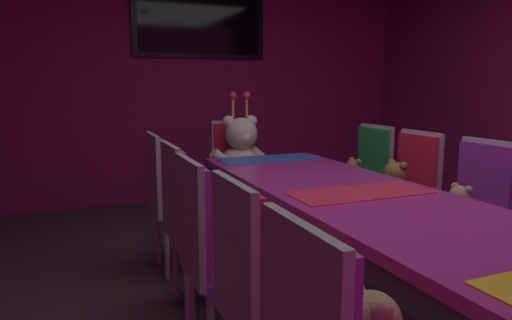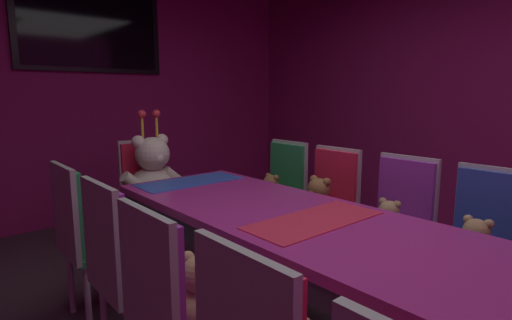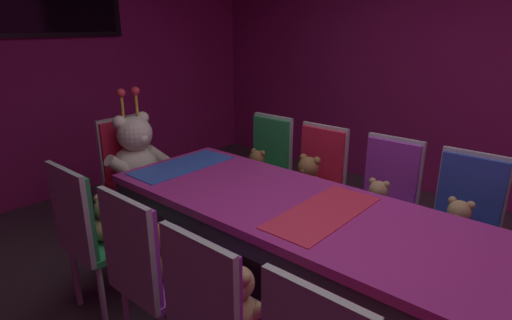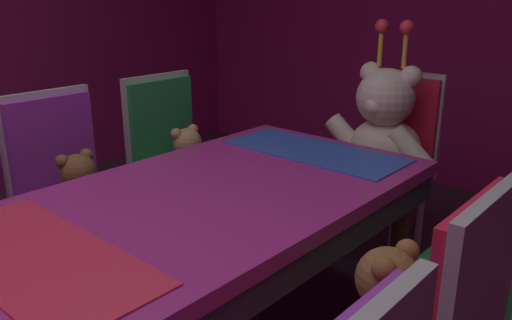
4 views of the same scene
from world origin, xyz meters
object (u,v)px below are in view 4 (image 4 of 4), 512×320
Objects in this scene: teddy_right_4 at (467,249)px; chair_left_4 at (170,151)px; chair_left_3 at (63,181)px; teddy_left_4 at (189,160)px; teddy_right_3 at (383,311)px; king_teddy_bear at (382,131)px; banquet_table at (41,286)px; throne_chair at (396,146)px; teddy_left_3 at (81,192)px.

chair_left_4 is at bearing -0.23° from teddy_right_4.
chair_left_3 is 0.61m from teddy_left_4.
chair_left_4 is at bearing -19.81° from teddy_right_3.
chair_left_3 is 1.54m from king_teddy_bear.
chair_left_4 is (-0.82, 1.11, -0.06)m from banquet_table.
teddy_right_4 is 1.12m from throne_chair.
teddy_left_4 is at bearing 121.55° from banquet_table.
teddy_right_4 is at bearing 38.99° from throne_chair.
chair_left_3 reaches higher than teddy_left_4.
teddy_right_3 is at bearing -19.81° from chair_left_4.
teddy_left_4 is at bearing -38.17° from throne_chair.
teddy_left_3 is at bearing 2.09° from teddy_right_3.
chair_left_3 is 0.15m from teddy_left_3.
chair_left_4 is at bearing 103.35° from teddy_left_3.
teddy_left_4 is 0.39× the size of king_teddy_bear.
teddy_left_4 is at bearing 75.97° from chair_left_3.
banquet_table is at bearing 39.58° from teddy_right_3.
teddy_right_3 is 0.44× the size of king_teddy_bear.
banquet_table is at bearing -58.45° from teddy_left_4.
banquet_table is 1.97m from throne_chair.
throne_chair reaches higher than teddy_left_4.
teddy_left_3 is 0.59m from teddy_left_4.
king_teddy_bear is at bearing -61.23° from teddy_right_3.
throne_chair reaches higher than banquet_table.
chair_left_4 is 1.53m from teddy_right_4.
teddy_right_3 reaches higher than banquet_table.
teddy_left_4 is (0.15, 0.59, -0.01)m from chair_left_3.
throne_chair is at bearing 90.00° from banquet_table.
teddy_right_4 is (1.53, -0.01, -0.03)m from chair_left_4.
throne_chair is at bearing 51.83° from teddy_left_4.
chair_left_3 is at bearing 180.00° from teddy_left_3.
king_teddy_bear is (-0.71, 0.71, 0.14)m from teddy_right_4.
teddy_right_3 is 1.57m from throne_chair.
chair_left_4 is (-0.14, 0.59, 0.01)m from teddy_left_3.
chair_left_4 is at bearing 180.00° from teddy_left_4.
teddy_right_3 is (0.68, 0.56, -0.06)m from banquet_table.
banquet_table is 2.90× the size of chair_left_4.
king_teddy_bear is (0.82, 0.70, 0.12)m from chair_left_4.
teddy_left_3 is 1.61m from throne_chair.
banquet_table is 9.25× the size of teddy_left_4.
teddy_left_3 is 1.13× the size of teddy_right_4.
king_teddy_bear reaches higher than teddy_left_4.
throne_chair is (0.68, 1.46, 0.01)m from teddy_left_3.
teddy_left_3 is 1.47m from king_teddy_bear.
banquet_table is at bearing -31.85° from chair_left_3.
teddy_right_3 is (1.37, 0.05, 0.01)m from teddy_left_3.
chair_left_3 is at bearing -29.60° from throne_chair.
teddy_left_3 is (0.14, 0.00, -0.01)m from chair_left_3.
teddy_left_4 is 1.39m from teddy_right_4.
chair_left_3 reaches higher than banquet_table.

